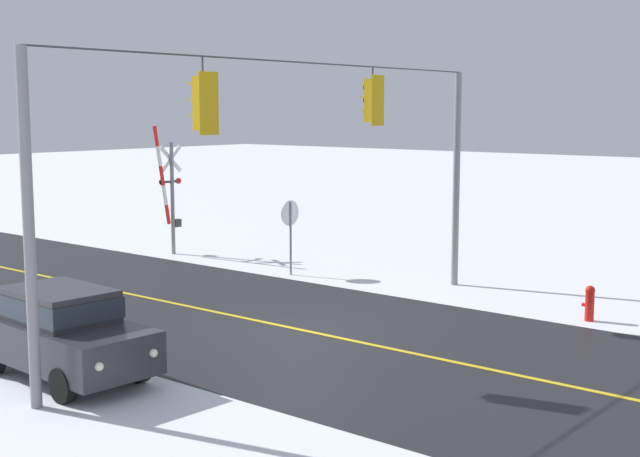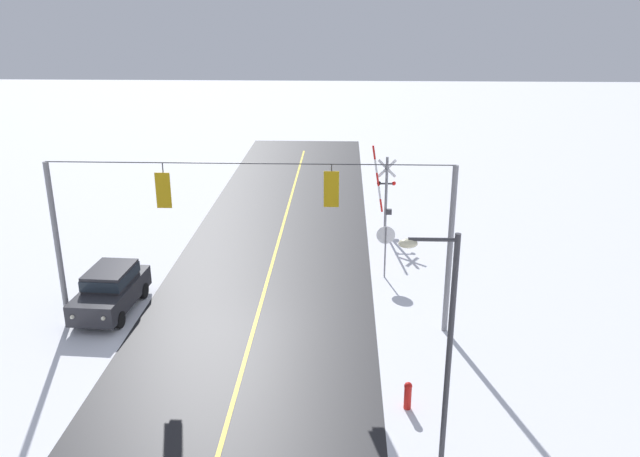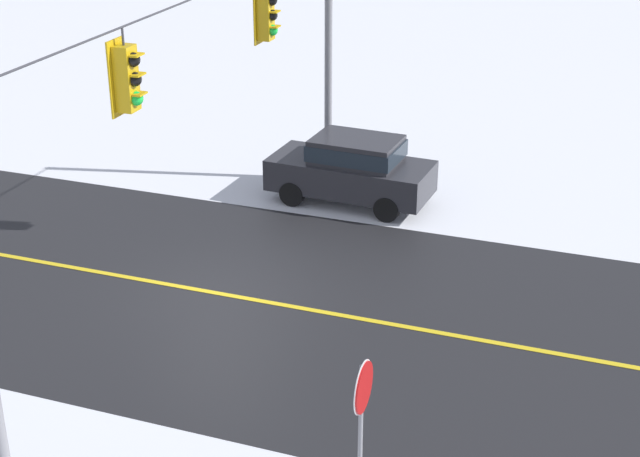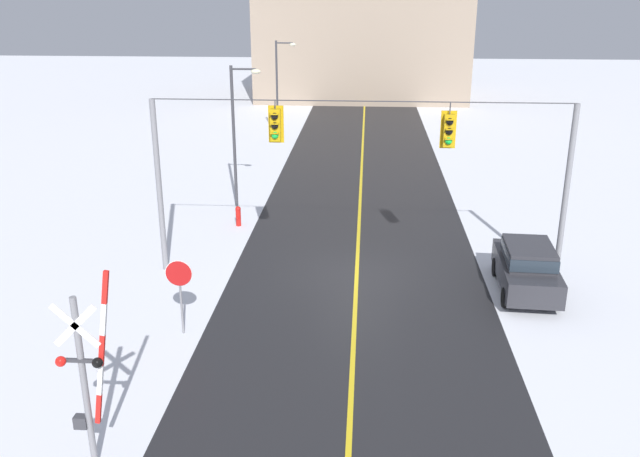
% 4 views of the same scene
% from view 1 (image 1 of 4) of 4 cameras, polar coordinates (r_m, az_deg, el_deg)
% --- Properties ---
extents(ground_plane, '(160.00, 160.00, 0.00)m').
position_cam_1_polar(ground_plane, '(20.77, -1.33, -6.60)').
color(ground_plane, white).
extents(road_asphalt, '(9.00, 80.00, 0.01)m').
position_cam_1_polar(road_asphalt, '(17.58, 13.83, -9.49)').
color(road_asphalt, black).
rests_on(road_asphalt, ground).
extents(lane_centre_line, '(0.14, 72.00, 0.01)m').
position_cam_1_polar(lane_centre_line, '(17.58, 13.83, -9.47)').
color(lane_centre_line, gold).
rests_on(lane_centre_line, ground).
extents(signal_span, '(14.20, 0.47, 6.22)m').
position_cam_1_polar(signal_span, '(20.14, -1.43, 4.61)').
color(signal_span, gray).
rests_on(signal_span, ground).
extents(stop_sign, '(0.80, 0.09, 2.35)m').
position_cam_1_polar(stop_sign, '(27.31, -1.96, 0.52)').
color(stop_sign, gray).
rests_on(stop_sign, ground).
extents(railroad_crossing, '(1.28, 0.31, 4.59)m').
position_cam_1_polar(railroad_crossing, '(31.67, -9.68, 2.42)').
color(railroad_crossing, gray).
rests_on(railroad_crossing, ground).
extents(parked_car_charcoal, '(1.99, 4.27, 1.74)m').
position_cam_1_polar(parked_car_charcoal, '(17.68, -16.41, -6.29)').
color(parked_car_charcoal, '#2D2D33').
rests_on(parked_car_charcoal, ground).
extents(fire_hydrant, '(0.24, 0.31, 0.88)m').
position_cam_1_polar(fire_hydrant, '(22.52, 17.10, -4.59)').
color(fire_hydrant, red).
rests_on(fire_hydrant, ground).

